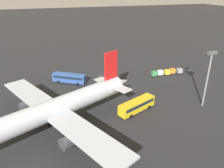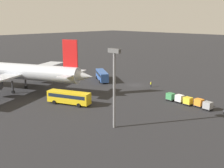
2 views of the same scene
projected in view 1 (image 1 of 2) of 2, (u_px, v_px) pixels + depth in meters
The scene contains 12 objects.
ground_plane at pixel (102, 75), 82.57m from camera, with size 600.00×600.00×0.00m, color #232326.
airplane at pixel (47, 112), 47.16m from camera, with size 48.79×43.04×15.69m.
shuttle_bus_near at pixel (69, 78), 75.30m from camera, with size 11.09×8.70×3.34m.
shuttle_bus_far at pixel (137, 105), 58.01m from camera, with size 11.54×6.74×3.26m.
baggage_tug at pixel (189, 69), 85.77m from camera, with size 2.41×1.64×2.10m.
worker_person at pixel (114, 71), 84.83m from camera, with size 0.38×0.38×1.74m.
cargo_cart_grey at pixel (179, 71), 83.74m from camera, with size 2.16×1.89×2.06m.
cargo_cart_orange at pixel (172, 71), 83.61m from camera, with size 2.16×1.89×2.06m.
cargo_cart_yellow at pixel (167, 72), 82.34m from camera, with size 2.16×1.89×2.06m.
cargo_cart_white at pixel (160, 73), 81.94m from camera, with size 2.16×1.89×2.06m.
cargo_cart_green at pixel (154, 74), 81.04m from camera, with size 2.16×1.89×2.06m.
light_pole at pixel (208, 73), 57.72m from camera, with size 2.80×0.70×15.71m.
Camera 1 is at (21.62, 73.73, 30.68)m, focal length 35.00 mm.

